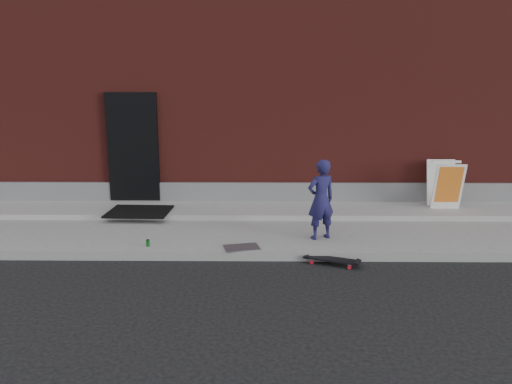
{
  "coord_description": "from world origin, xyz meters",
  "views": [
    {
      "loc": [
        0.08,
        -7.34,
        2.74
      ],
      "look_at": [
        -0.02,
        0.8,
        0.93
      ],
      "focal_mm": 35.0,
      "sensor_mm": 36.0,
      "label": 1
    }
  ],
  "objects_px": {
    "skateboard": "(332,260)",
    "pizza_sign": "(445,184)",
    "child": "(321,200)",
    "soda_can": "(148,243)"
  },
  "relations": [
    {
      "from": "child",
      "to": "pizza_sign",
      "type": "height_order",
      "value": "child"
    },
    {
      "from": "child",
      "to": "pizza_sign",
      "type": "relative_size",
      "value": 1.41
    },
    {
      "from": "skateboard",
      "to": "pizza_sign",
      "type": "bearing_deg",
      "value": 44.95
    },
    {
      "from": "skateboard",
      "to": "pizza_sign",
      "type": "xyz_separation_m",
      "value": [
        2.59,
        2.59,
        0.65
      ]
    },
    {
      "from": "child",
      "to": "soda_can",
      "type": "distance_m",
      "value": 2.91
    },
    {
      "from": "child",
      "to": "pizza_sign",
      "type": "bearing_deg",
      "value": -170.72
    },
    {
      "from": "pizza_sign",
      "to": "child",
      "type": "bearing_deg",
      "value": -146.95
    },
    {
      "from": "child",
      "to": "skateboard",
      "type": "distance_m",
      "value": 1.13
    },
    {
      "from": "child",
      "to": "soda_can",
      "type": "relative_size",
      "value": 12.23
    },
    {
      "from": "pizza_sign",
      "to": "soda_can",
      "type": "distance_m",
      "value": 5.94
    }
  ]
}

